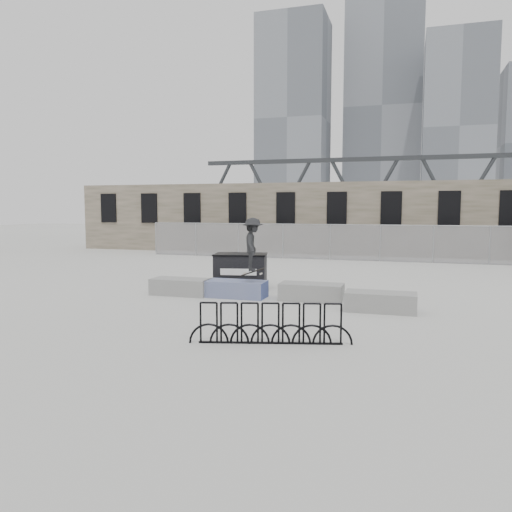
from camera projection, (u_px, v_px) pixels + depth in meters
The scene contains 12 objects.
ground at pixel (271, 298), 16.36m from camera, with size 120.00×120.00×0.00m, color #B9B9B4.
stone_wall at pixel (339, 218), 31.58m from camera, with size 36.00×2.58×4.50m.
chainlink_fence at pixel (330, 241), 28.14m from camera, with size 22.06×0.06×2.02m.
planter_far_left at pixel (181, 286), 16.98m from camera, with size 2.00×0.90×0.55m.
planter_center_left at pixel (236, 288), 16.50m from camera, with size 2.00×0.90×0.55m.
planter_center_right at pixel (311, 291), 15.90m from camera, with size 2.00×0.90×0.55m.
planter_offset at pixel (381, 301), 14.26m from camera, with size 2.00×0.90×0.55m.
dumpster at pixel (241, 270), 18.46m from camera, with size 2.11×1.52×1.26m.
bike_rack at pixel (270, 324), 10.85m from camera, with size 3.49×0.95×0.90m.
skyline_towers at pixel (387, 121), 103.81m from camera, with size 58.00×28.00×48.00m.
truss_bridge at pixel (457, 198), 65.30m from camera, with size 70.00×3.00×9.80m.
skateboarder at pixel (253, 245), 16.08m from camera, with size 0.92×1.25×1.90m.
Camera 1 is at (4.30, -15.57, 2.98)m, focal length 35.00 mm.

